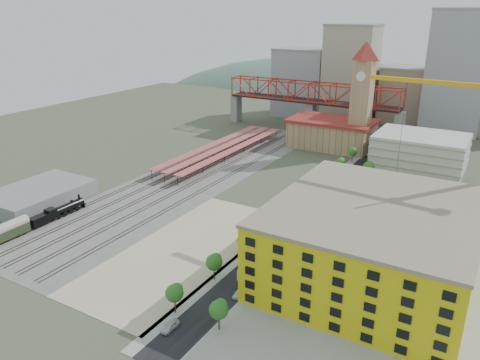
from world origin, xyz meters
The scene contains 31 objects.
ground centered at (0.00, 0.00, 0.00)m, with size 400.00×400.00×0.00m, color #474C38.
ballast_strip centered at (-36.00, 17.50, 0.03)m, with size 36.00×165.00×0.06m, color #605E59.
dirt_lot centered at (-4.00, -31.50, 0.03)m, with size 28.00×67.00×0.06m, color tan.
street_asphalt centered at (16.00, 15.00, 0.03)m, with size 12.00×170.00×0.06m, color black.
sidewalk_west centered at (10.50, 15.00, 0.02)m, with size 3.00×170.00×0.04m, color gray.
sidewalk_east centered at (21.50, 15.00, 0.02)m, with size 3.00×170.00×0.04m, color gray.
construction_pad centered at (45.00, -20.00, 0.03)m, with size 50.00×90.00×0.06m, color gray.
rail_tracks centered at (-37.80, 17.50, 0.15)m, with size 26.56×160.00×0.18m.
platform_canopies centered at (-41.00, 45.00, 3.99)m, with size 16.00×80.00×4.12m.
station_hall centered at (-5.00, 82.00, 6.67)m, with size 38.00×24.00×13.10m.
clock_tower centered at (8.00, 79.99, 28.70)m, with size 12.00×12.00×52.00m.
parking_garage centered at (36.00, 70.00, 7.00)m, with size 34.00×26.00×14.00m, color silver.
truss_bridge centered at (-25.00, 105.00, 18.86)m, with size 94.00×9.60×25.60m.
construction_building centered at (42.00, -20.00, 9.41)m, with size 44.60×50.60×18.80m.
warehouse centered at (-66.00, -30.00, 2.50)m, with size 22.00×32.00×5.00m, color gray.
street_trees centered at (16.00, 5.00, 0.00)m, with size 15.40×124.40×8.00m.
skyline centered at (7.47, 142.31, 22.81)m, with size 133.00×46.00×60.00m.
distant_hills centered at (45.28, 260.00, -79.54)m, with size 647.00×264.00×227.00m.
locomotive centered at (-50.00, -34.63, 1.93)m, with size 2.68×20.66×5.17m.
site_trailer_a centered at (16.00, -33.30, 1.40)m, with size 2.70×10.27×2.81m, color silver.
site_trailer_b centered at (16.00, -32.77, 1.33)m, with size 2.57×9.75×2.67m, color silver.
site_trailer_c centered at (16.00, -11.52, 1.32)m, with size 2.55×9.67×2.65m, color silver.
site_trailer_d centered at (16.00, -2.30, 1.39)m, with size 2.68×10.17×2.78m, color silver.
car_0 centered at (13.00, -60.00, 0.79)m, with size 1.87×4.66×1.59m, color silver.
car_1 centered at (13.00, -25.70, 0.68)m, with size 1.44×4.12×1.36m, color #A3A4A8.
car_2 centered at (13.00, -5.85, 0.69)m, with size 2.27×4.93×1.37m, color black.
car_3 centered at (13.00, 9.77, 0.73)m, with size 2.03×5.00×1.45m, color navy.
car_4 centered at (19.00, -43.02, 0.69)m, with size 1.63×4.06×1.38m, color silver.
car_5 centered at (19.00, -4.08, 0.73)m, with size 1.55×4.44×1.46m, color gray.
car_6 centered at (19.00, 2.36, 0.78)m, with size 2.60×5.63×1.56m, color black.
car_7 centered at (19.00, 24.33, 0.67)m, with size 1.87×4.59×1.33m, color navy.
Camera 1 is at (64.45, -119.88, 60.71)m, focal length 35.00 mm.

